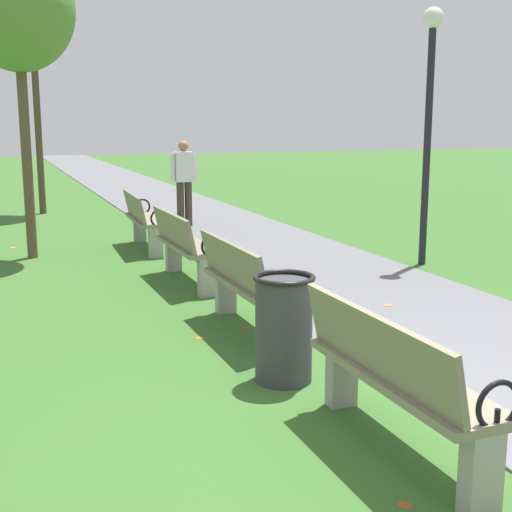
{
  "coord_description": "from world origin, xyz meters",
  "views": [
    {
      "loc": [
        -2.66,
        -3.45,
        1.97
      ],
      "look_at": [
        -0.05,
        3.37,
        0.55
      ],
      "focal_mm": 48.13,
      "sensor_mm": 36.0,
      "label": 1
    }
  ],
  "objects_px": {
    "park_bench_4": "(143,219)",
    "trash_bin": "(284,328)",
    "pedestrian_walking": "(184,179)",
    "park_bench_1": "(394,377)",
    "tree_1": "(17,10)",
    "lamp_post": "(429,97)",
    "park_bench_2": "(246,283)",
    "park_bench_3": "(184,245)",
    "tree_2": "(31,16)"
  },
  "relations": [
    {
      "from": "park_bench_3",
      "to": "tree_1",
      "type": "bearing_deg",
      "value": 124.89
    },
    {
      "from": "pedestrian_walking",
      "to": "lamp_post",
      "type": "height_order",
      "value": "lamp_post"
    },
    {
      "from": "park_bench_4",
      "to": "pedestrian_walking",
      "type": "xyz_separation_m",
      "value": [
        1.22,
        2.07,
        0.44
      ]
    },
    {
      "from": "park_bench_3",
      "to": "trash_bin",
      "type": "xyz_separation_m",
      "value": [
        -0.15,
        -3.47,
        -0.06
      ]
    },
    {
      "from": "tree_1",
      "to": "lamp_post",
      "type": "bearing_deg",
      "value": -25.78
    },
    {
      "from": "park_bench_1",
      "to": "pedestrian_walking",
      "type": "distance_m",
      "value": 9.43
    },
    {
      "from": "trash_bin",
      "to": "lamp_post",
      "type": "bearing_deg",
      "value": 43.47
    },
    {
      "from": "park_bench_4",
      "to": "pedestrian_walking",
      "type": "relative_size",
      "value": 1.0
    },
    {
      "from": "park_bench_3",
      "to": "pedestrian_walking",
      "type": "relative_size",
      "value": 0.99
    },
    {
      "from": "park_bench_4",
      "to": "trash_bin",
      "type": "height_order",
      "value": "park_bench_4"
    },
    {
      "from": "park_bench_4",
      "to": "trash_bin",
      "type": "relative_size",
      "value": 1.93
    },
    {
      "from": "park_bench_4",
      "to": "trash_bin",
      "type": "distance_m",
      "value": 5.95
    },
    {
      "from": "tree_1",
      "to": "trash_bin",
      "type": "bearing_deg",
      "value": -75.35
    },
    {
      "from": "park_bench_4",
      "to": "park_bench_3",
      "type": "bearing_deg",
      "value": -90.0
    },
    {
      "from": "park_bench_2",
      "to": "lamp_post",
      "type": "height_order",
      "value": "lamp_post"
    },
    {
      "from": "park_bench_1",
      "to": "trash_bin",
      "type": "height_order",
      "value": "park_bench_1"
    },
    {
      "from": "park_bench_3",
      "to": "trash_bin",
      "type": "distance_m",
      "value": 3.47
    },
    {
      "from": "park_bench_2",
      "to": "park_bench_3",
      "type": "bearing_deg",
      "value": 90.0
    },
    {
      "from": "tree_2",
      "to": "park_bench_3",
      "type": "bearing_deg",
      "value": -81.16
    },
    {
      "from": "park_bench_1",
      "to": "lamp_post",
      "type": "xyz_separation_m",
      "value": [
        3.45,
        4.73,
        1.82
      ]
    },
    {
      "from": "tree_1",
      "to": "park_bench_1",
      "type": "bearing_deg",
      "value": -76.84
    },
    {
      "from": "tree_1",
      "to": "tree_2",
      "type": "bearing_deg",
      "value": 84.43
    },
    {
      "from": "park_bench_4",
      "to": "tree_2",
      "type": "xyz_separation_m",
      "value": [
        -1.18,
        5.11,
        3.67
      ]
    },
    {
      "from": "lamp_post",
      "to": "park_bench_2",
      "type": "bearing_deg",
      "value": -148.03
    },
    {
      "from": "park_bench_2",
      "to": "pedestrian_walking",
      "type": "relative_size",
      "value": 0.99
    },
    {
      "from": "park_bench_2",
      "to": "park_bench_3",
      "type": "relative_size",
      "value": 1.0
    },
    {
      "from": "pedestrian_walking",
      "to": "trash_bin",
      "type": "distance_m",
      "value": 8.15
    },
    {
      "from": "park_bench_2",
      "to": "pedestrian_walking",
      "type": "height_order",
      "value": "pedestrian_walking"
    },
    {
      "from": "park_bench_2",
      "to": "lamp_post",
      "type": "relative_size",
      "value": 0.46
    },
    {
      "from": "park_bench_2",
      "to": "park_bench_4",
      "type": "height_order",
      "value": "same"
    },
    {
      "from": "park_bench_2",
      "to": "park_bench_4",
      "type": "xyz_separation_m",
      "value": [
        0.0,
        4.69,
        0.0
      ]
    },
    {
      "from": "park_bench_3",
      "to": "tree_2",
      "type": "bearing_deg",
      "value": 98.84
    },
    {
      "from": "park_bench_4",
      "to": "tree_2",
      "type": "distance_m",
      "value": 6.41
    },
    {
      "from": "park_bench_3",
      "to": "pedestrian_walking",
      "type": "xyz_separation_m",
      "value": [
        1.22,
        4.55,
        0.44
      ]
    },
    {
      "from": "park_bench_2",
      "to": "tree_1",
      "type": "xyz_separation_m",
      "value": [
        -1.69,
        4.63,
        3.03
      ]
    },
    {
      "from": "trash_bin",
      "to": "tree_1",
      "type": "bearing_deg",
      "value": 104.65
    },
    {
      "from": "park_bench_1",
      "to": "tree_2",
      "type": "distance_m",
      "value": 12.97
    },
    {
      "from": "park_bench_1",
      "to": "lamp_post",
      "type": "bearing_deg",
      "value": 53.95
    },
    {
      "from": "park_bench_2",
      "to": "tree_1",
      "type": "height_order",
      "value": "tree_1"
    },
    {
      "from": "park_bench_4",
      "to": "park_bench_2",
      "type": "bearing_deg",
      "value": -90.0
    },
    {
      "from": "park_bench_2",
      "to": "tree_2",
      "type": "height_order",
      "value": "tree_2"
    },
    {
      "from": "tree_1",
      "to": "pedestrian_walking",
      "type": "bearing_deg",
      "value": 36.23
    },
    {
      "from": "tree_2",
      "to": "pedestrian_walking",
      "type": "distance_m",
      "value": 5.05
    },
    {
      "from": "tree_1",
      "to": "pedestrian_walking",
      "type": "relative_size",
      "value": 2.73
    },
    {
      "from": "pedestrian_walking",
      "to": "trash_bin",
      "type": "xyz_separation_m",
      "value": [
        -1.37,
        -8.01,
        -0.5
      ]
    },
    {
      "from": "tree_1",
      "to": "tree_2",
      "type": "xyz_separation_m",
      "value": [
        0.5,
        5.17,
        0.64
      ]
    },
    {
      "from": "park_bench_2",
      "to": "tree_1",
      "type": "distance_m",
      "value": 5.78
    },
    {
      "from": "pedestrian_walking",
      "to": "lamp_post",
      "type": "distance_m",
      "value": 5.3
    },
    {
      "from": "park_bench_4",
      "to": "lamp_post",
      "type": "xyz_separation_m",
      "value": [
        3.45,
        -2.54,
        1.82
      ]
    },
    {
      "from": "park_bench_3",
      "to": "tree_1",
      "type": "distance_m",
      "value": 4.23
    }
  ]
}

